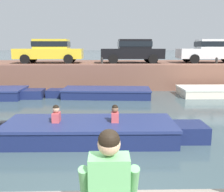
% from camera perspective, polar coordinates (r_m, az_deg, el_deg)
% --- Properties ---
extents(ground_plane, '(400.00, 400.00, 0.00)m').
position_cam_1_polar(ground_plane, '(9.01, -0.35, -5.58)').
color(ground_plane, '#3D5156').
extents(far_quay_wall, '(60.00, 6.00, 1.54)m').
position_cam_1_polar(far_quay_wall, '(17.71, -0.88, 5.24)').
color(far_quay_wall, brown).
rests_on(far_quay_wall, ground).
extents(far_wall_coping, '(60.00, 0.24, 0.08)m').
position_cam_1_polar(far_wall_coping, '(14.77, -0.79, 7.22)').
color(far_wall_coping, '#925F4C').
rests_on(far_wall_coping, far_quay_wall).
extents(boat_moored_central_navy, '(5.46, 2.06, 0.48)m').
position_cam_1_polar(boat_moored_central_navy, '(13.06, -2.20, 0.74)').
color(boat_moored_central_navy, navy).
rests_on(boat_moored_central_navy, ground).
extents(motorboat_passing, '(5.78, 1.75, 1.03)m').
position_cam_1_polar(motorboat_passing, '(7.10, -3.22, -7.91)').
color(motorboat_passing, navy).
rests_on(motorboat_passing, ground).
extents(car_left_inner_yellow, '(4.36, 1.98, 1.54)m').
position_cam_1_polar(car_left_inner_yellow, '(17.07, -13.93, 10.14)').
color(car_left_inner_yellow, yellow).
rests_on(car_left_inner_yellow, far_quay_wall).
extents(car_centre_black, '(4.10, 2.05, 1.54)m').
position_cam_1_polar(car_centre_black, '(16.77, 4.73, 10.41)').
color(car_centre_black, black).
rests_on(car_centre_black, far_quay_wall).
extents(car_right_inner_white, '(4.43, 2.08, 1.54)m').
position_cam_1_polar(car_right_inner_white, '(18.12, 21.97, 9.71)').
color(car_right_inner_white, white).
rests_on(car_right_inner_white, far_quay_wall).
extents(mooring_bollard_mid, '(0.15, 0.15, 0.44)m').
position_cam_1_polar(mooring_bollard_mid, '(14.89, -2.32, 8.01)').
color(mooring_bollard_mid, '#2D2B28').
rests_on(mooring_bollard_mid, far_quay_wall).
extents(mooring_bollard_east, '(0.15, 0.15, 0.44)m').
position_cam_1_polar(mooring_bollard_east, '(16.29, 22.78, 7.43)').
color(mooring_bollard_east, '#2D2B28').
rests_on(mooring_bollard_east, far_quay_wall).
extents(person_seated_right, '(0.53, 0.52, 0.97)m').
position_cam_1_polar(person_seated_right, '(2.42, -0.68, -20.63)').
color(person_seated_right, '#282833').
rests_on(person_seated_right, near_quay).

